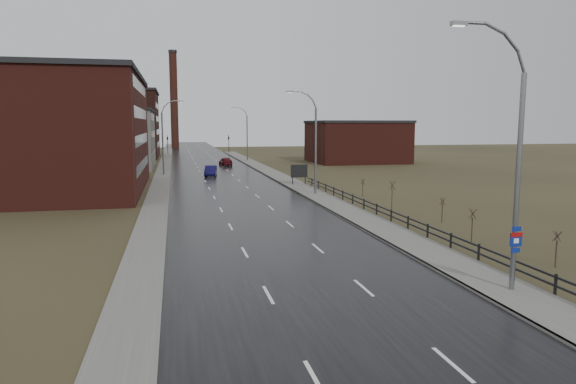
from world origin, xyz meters
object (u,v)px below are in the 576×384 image
streetlight_main (513,163)px  billboard (299,172)px  car_near (211,171)px  car_far (226,162)px

streetlight_main → billboard: size_ratio=4.52×
streetlight_main → car_near: streetlight_main is taller
streetlight_main → car_near: bearing=99.5°
car_near → streetlight_main: bearing=-73.3°
streetlight_main → car_far: streetlight_main is taller
car_near → car_far: (4.06, 18.84, 0.03)m
streetlight_main → car_far: size_ratio=2.51×
billboard → car_far: (-6.11, 32.95, -0.96)m
billboard → car_far: size_ratio=0.56×
streetlight_main → billboard: streetlight_main is taller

